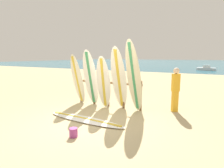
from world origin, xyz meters
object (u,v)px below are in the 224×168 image
object	(u,v)px
surfboard_leaning_center_right	(134,77)
surfboard_lying_on_sand	(85,119)
small_boat_offshore	(206,68)
surfboard_leaning_far_left	(78,79)
beachgoer_standing	(176,88)
surfboard_leaning_left	(91,78)
surfboard_leaning_center	(119,79)
sand_bucket	(73,132)
surfboard_rack	(108,90)
surfboard_leaning_center_left	(104,83)

from	to	relation	value
surfboard_leaning_center_right	surfboard_lying_on_sand	size ratio (longest dim) A/B	0.91
surfboard_leaning_center_right	small_boat_offshore	size ratio (longest dim) A/B	1.02
small_boat_offshore	surfboard_leaning_far_left	bearing A→B (deg)	-100.32
surfboard_lying_on_sand	beachgoer_standing	world-z (taller)	beachgoer_standing
surfboard_leaning_far_left	surfboard_leaning_left	size ratio (longest dim) A/B	0.92
surfboard_leaning_center	surfboard_lying_on_sand	size ratio (longest dim) A/B	0.83
surfboard_leaning_center_right	sand_bucket	distance (m)	2.74
surfboard_leaning_far_left	surfboard_leaning_center	distance (m)	1.92
surfboard_leaning_far_left	sand_bucket	size ratio (longest dim) A/B	9.13
sand_bucket	surfboard_lying_on_sand	bearing A→B (deg)	112.62
surfboard_rack	surfboard_leaning_far_left	distance (m)	1.35
surfboard_rack	surfboard_leaning_center_right	distance (m)	1.42
surfboard_leaning_far_left	surfboard_leaning_center_right	size ratio (longest dim) A/B	0.82
surfboard_rack	surfboard_leaning_center	world-z (taller)	surfboard_leaning_center
surfboard_rack	surfboard_lying_on_sand	distance (m)	1.90
surfboard_leaning_left	sand_bucket	bearing A→B (deg)	-63.85
surfboard_leaning_far_left	surfboard_leaning_center	xyz separation A→B (m)	(1.92, -0.11, 0.12)
surfboard_rack	surfboard_leaning_center_left	bearing A→B (deg)	-83.92
beachgoer_standing	surfboard_leaning_far_left	bearing A→B (deg)	-168.33
surfboard_rack	surfboard_leaning_left	size ratio (longest dim) A/B	1.25
surfboard_leaning_center_right	small_boat_offshore	xyz separation A→B (m)	(1.66, 22.90, -0.99)
surfboard_leaning_far_left	surfboard_leaning_left	distance (m)	0.65
surfboard_leaning_left	surfboard_leaning_far_left	bearing A→B (deg)	179.70
sand_bucket	surfboard_leaning_center_left	bearing A→B (deg)	103.65
surfboard_leaning_center	surfboard_leaning_center_left	bearing A→B (deg)	-175.39
surfboard_leaning_center	sand_bucket	bearing A→B (deg)	-90.39
small_boat_offshore	surfboard_rack	bearing A→B (deg)	-97.29
sand_bucket	surfboard_leaning_center	bearing A→B (deg)	89.61
surfboard_leaning_far_left	surfboard_rack	bearing A→B (deg)	12.49
surfboard_rack	surfboard_leaning_center_right	world-z (taller)	surfboard_leaning_center_right
surfboard_rack	surfboard_leaning_center	distance (m)	0.90
surfboard_leaning_center_right	surfboard_leaning_far_left	bearing A→B (deg)	176.70
surfboard_lying_on_sand	sand_bucket	xyz separation A→B (m)	(0.44, -1.06, 0.08)
beachgoer_standing	small_boat_offshore	xyz separation A→B (m)	(0.46, 21.99, -0.60)
surfboard_leaning_far_left	sand_bucket	bearing A→B (deg)	-53.52
surfboard_leaning_center	small_boat_offshore	world-z (taller)	surfboard_leaning_center
surfboard_leaning_left	sand_bucket	xyz separation A→B (m)	(1.26, -2.57, -0.99)
surfboard_leaning_center	sand_bucket	distance (m)	2.67
surfboard_leaning_center	surfboard_rack	bearing A→B (deg)	149.14
surfboard_leaning_left	small_boat_offshore	distance (m)	23.04
surfboard_leaning_center_left	sand_bucket	world-z (taller)	surfboard_leaning_center_left
surfboard_rack	sand_bucket	bearing A→B (deg)	-77.49
surfboard_leaning_center_left	beachgoer_standing	size ratio (longest dim) A/B	1.26
surfboard_lying_on_sand	sand_bucket	distance (m)	1.15
surfboard_leaning_center_left	surfboard_leaning_left	bearing A→B (deg)	167.25
surfboard_leaning_center	surfboard_leaning_center_right	bearing A→B (deg)	-3.64
surfboard_rack	small_boat_offshore	size ratio (longest dim) A/B	1.13
surfboard_leaning_center_right	surfboard_leaning_center	bearing A→B (deg)	176.36
surfboard_leaning_center	surfboard_leaning_center_right	size ratio (longest dim) A/B	0.91
surfboard_leaning_center	sand_bucket	xyz separation A→B (m)	(-0.02, -2.46, -1.03)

